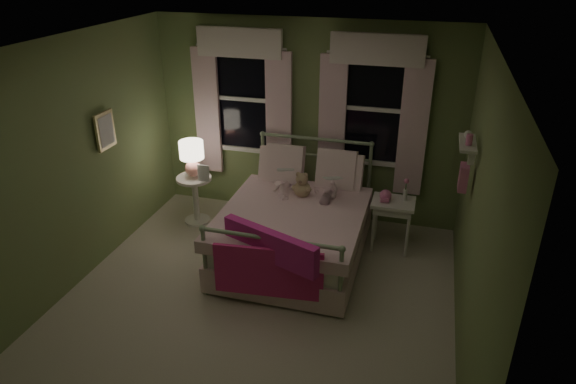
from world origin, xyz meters
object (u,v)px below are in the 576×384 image
(child_left, at_px, (283,167))
(child_right, at_px, (328,175))
(bed, at_px, (296,227))
(nightstand_right, at_px, (393,208))
(teddy_bear, at_px, (302,186))
(table_lamp, at_px, (192,155))
(nightstand_left, at_px, (195,193))

(child_left, height_order, child_right, child_left)
(bed, relative_size, nightstand_right, 3.18)
(teddy_bear, bearing_deg, child_left, 150.50)
(bed, distance_m, table_lamp, 1.66)
(table_lamp, bearing_deg, nightstand_right, 0.21)
(nightstand_left, height_order, table_lamp, table_lamp)
(teddy_bear, bearing_deg, nightstand_right, 10.19)
(child_right, relative_size, nightstand_left, 1.04)
(nightstand_right, bearing_deg, child_right, -177.56)
(teddy_bear, height_order, nightstand_left, teddy_bear)
(bed, xyz_separation_m, table_lamp, (-1.50, 0.45, 0.57))
(child_right, relative_size, teddy_bear, 2.09)
(child_left, relative_size, child_right, 1.10)
(nightstand_left, xyz_separation_m, nightstand_right, (2.56, 0.01, 0.13))
(bed, height_order, table_lamp, bed)
(teddy_bear, bearing_deg, child_right, 29.50)
(nightstand_right, bearing_deg, nightstand_left, -179.79)
(teddy_bear, bearing_deg, table_lamp, 173.05)
(table_lamp, height_order, nightstand_right, table_lamp)
(nightstand_left, distance_m, nightstand_right, 2.57)
(child_right, height_order, teddy_bear, child_right)
(nightstand_right, bearing_deg, bed, -156.92)
(child_right, bearing_deg, teddy_bear, 27.92)
(bed, bearing_deg, nightstand_right, 23.08)
(bed, bearing_deg, table_lamp, 163.42)
(teddy_bear, relative_size, nightstand_right, 0.51)
(child_right, xyz_separation_m, table_lamp, (-1.78, 0.02, 0.05))
(child_right, bearing_deg, child_left, -1.57)
(child_left, distance_m, child_right, 0.56)
(table_lamp, bearing_deg, child_right, -0.77)
(nightstand_left, bearing_deg, teddy_bear, -6.95)
(table_lamp, relative_size, nightstand_right, 0.74)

